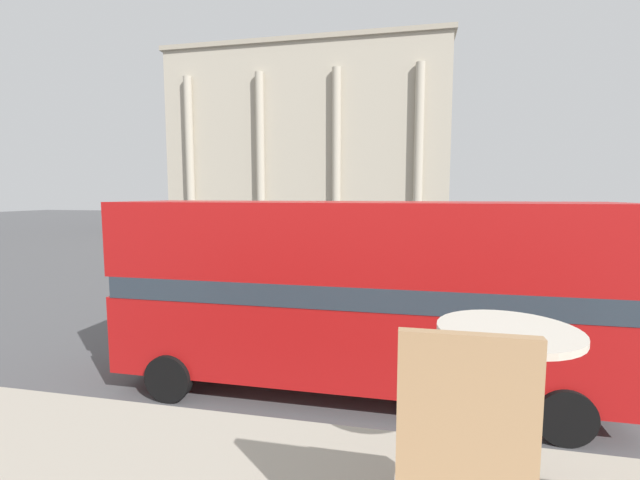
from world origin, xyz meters
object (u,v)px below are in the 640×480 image
(plaza_building_left, at_px, (312,145))
(pedestrian_red, at_px, (155,298))
(pedestrian_black, at_px, (508,285))
(pedestrian_yellow, at_px, (327,238))
(traffic_light_near, at_px, (467,268))
(double_decker_bus, at_px, (357,288))
(cafe_chair_0, at_px, (460,442))
(traffic_light_far, at_px, (458,222))
(cafe_dining_table, at_px, (506,371))
(pedestrian_white, at_px, (258,261))
(traffic_light_mid, at_px, (402,235))

(plaza_building_left, xyz_separation_m, pedestrian_red, (3.41, -37.92, -9.29))
(pedestrian_black, bearing_deg, pedestrian_yellow, -92.06)
(traffic_light_near, bearing_deg, pedestrian_red, 176.17)
(traffic_light_near, bearing_deg, double_decker_bus, -133.03)
(cafe_chair_0, height_order, pedestrian_red, cafe_chair_0)
(traffic_light_near, height_order, traffic_light_far, traffic_light_far)
(cafe_dining_table, relative_size, pedestrian_yellow, 0.43)
(plaza_building_left, bearing_deg, cafe_dining_table, -76.02)
(pedestrian_white, relative_size, pedestrian_yellow, 0.97)
(cafe_chair_0, distance_m, plaza_building_left, 50.83)
(cafe_chair_0, relative_size, traffic_light_far, 0.23)
(double_decker_bus, bearing_deg, traffic_light_mid, 91.84)
(pedestrian_white, bearing_deg, pedestrian_black, -134.29)
(pedestrian_white, bearing_deg, traffic_light_far, -76.36)
(traffic_light_near, xyz_separation_m, pedestrian_black, (2.06, 4.76, -1.36))
(plaza_building_left, height_order, pedestrian_white, plaza_building_left)
(cafe_chair_0, height_order, traffic_light_far, cafe_chair_0)
(cafe_dining_table, bearing_deg, pedestrian_red, 129.46)
(double_decker_bus, xyz_separation_m, cafe_chair_0, (1.27, -7.64, 1.22))
(pedestrian_yellow, bearing_deg, cafe_chair_0, -73.79)
(cafe_dining_table, relative_size, pedestrian_white, 0.45)
(cafe_dining_table, bearing_deg, traffic_light_mid, 92.44)
(cafe_chair_0, relative_size, pedestrian_white, 0.56)
(double_decker_bus, distance_m, cafe_dining_table, 7.34)
(cafe_chair_0, bearing_deg, traffic_light_near, 77.61)
(cafe_dining_table, xyz_separation_m, plaza_building_left, (-12.05, 48.42, 6.67))
(pedestrian_white, distance_m, pedestrian_yellow, 11.47)
(double_decker_bus, distance_m, traffic_light_mid, 11.41)
(plaza_building_left, bearing_deg, traffic_light_near, -71.22)
(traffic_light_mid, relative_size, pedestrian_black, 2.09)
(cafe_dining_table, distance_m, traffic_light_near, 9.97)
(pedestrian_red, distance_m, pedestrian_yellow, 19.74)
(traffic_light_far, bearing_deg, cafe_dining_table, -95.53)
(cafe_dining_table, relative_size, cafe_chair_0, 0.80)
(pedestrian_white, bearing_deg, pedestrian_red, 152.28)
(cafe_dining_table, relative_size, traffic_light_mid, 0.20)
(plaza_building_left, bearing_deg, pedestrian_yellow, -73.66)
(pedestrian_yellow, bearing_deg, plaza_building_left, 110.71)
(cafe_dining_table, relative_size, pedestrian_black, 0.41)
(traffic_light_far, bearing_deg, traffic_light_near, -95.15)
(traffic_light_near, relative_size, pedestrian_black, 2.05)
(plaza_building_left, xyz_separation_m, pedestrian_yellow, (5.36, -18.28, -9.27))
(cafe_chair_0, relative_size, traffic_light_near, 0.25)
(pedestrian_yellow, bearing_deg, pedestrian_black, -53.33)
(plaza_building_left, xyz_separation_m, traffic_light_far, (14.67, -21.40, -7.70))
(traffic_light_far, bearing_deg, traffic_light_mid, -111.67)
(pedestrian_red, bearing_deg, pedestrian_black, -0.25)
(cafe_chair_0, height_order, traffic_light_mid, cafe_chair_0)
(pedestrian_yellow, bearing_deg, traffic_light_far, -14.19)
(pedestrian_white, bearing_deg, traffic_light_near, -158.19)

